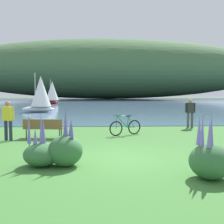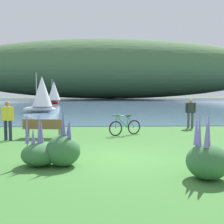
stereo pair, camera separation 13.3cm
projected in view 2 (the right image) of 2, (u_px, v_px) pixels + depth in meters
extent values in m
plane|color=#3D7533|center=(118.00, 158.00, 8.91)|extent=(200.00, 200.00, 0.00)
cube|color=#5B7F9E|center=(107.00, 102.00, 56.74)|extent=(180.00, 80.00, 0.04)
ellipsoid|color=#42663D|center=(109.00, 69.00, 79.51)|extent=(94.97, 28.00, 16.67)
cube|color=brown|center=(44.00, 128.00, 12.79)|extent=(1.83, 0.63, 0.05)
cube|color=brown|center=(42.00, 124.00, 12.57)|extent=(1.80, 0.19, 0.40)
cylinder|color=#2D2D33|center=(29.00, 132.00, 13.02)|extent=(0.05, 0.05, 0.45)
cylinder|color=#2D2D33|center=(61.00, 132.00, 12.93)|extent=(0.05, 0.05, 0.45)
cylinder|color=#2D2D33|center=(26.00, 133.00, 12.69)|extent=(0.05, 0.05, 0.45)
cylinder|color=#2D2D33|center=(59.00, 134.00, 12.60)|extent=(0.05, 0.05, 0.45)
torus|color=black|center=(116.00, 129.00, 13.29)|extent=(0.67, 0.39, 0.72)
torus|color=black|center=(134.00, 127.00, 13.80)|extent=(0.67, 0.39, 0.72)
cylinder|color=#1E8C4C|center=(122.00, 122.00, 13.44)|extent=(0.56, 0.32, 0.61)
cylinder|color=#1E8C4C|center=(122.00, 116.00, 13.43)|extent=(0.60, 0.34, 0.09)
cylinder|color=#1E8C4C|center=(127.00, 122.00, 13.60)|extent=(0.13, 0.10, 0.54)
cylinder|color=#1E8C4C|center=(130.00, 127.00, 13.70)|extent=(0.39, 0.22, 0.05)
cylinder|color=#1E8C4C|center=(131.00, 122.00, 13.70)|extent=(0.34, 0.20, 0.56)
cylinder|color=#1E8C4C|center=(116.00, 122.00, 13.28)|extent=(0.09, 0.07, 0.60)
cube|color=black|center=(128.00, 116.00, 13.59)|extent=(0.26, 0.20, 0.05)
cylinder|color=black|center=(117.00, 115.00, 13.27)|extent=(0.44, 0.24, 0.02)
cylinder|color=#4C4C51|center=(188.00, 121.00, 16.15)|extent=(0.14, 0.14, 0.88)
cylinder|color=#4C4C51|center=(192.00, 121.00, 16.17)|extent=(0.14, 0.14, 0.88)
cube|color=#2D2D33|center=(191.00, 108.00, 16.10)|extent=(0.39, 0.24, 0.60)
sphere|color=tan|center=(191.00, 101.00, 16.07)|extent=(0.22, 0.22, 0.22)
cylinder|color=#2D2D33|center=(186.00, 108.00, 16.09)|extent=(0.09, 0.09, 0.56)
cylinder|color=#2D2D33|center=(195.00, 108.00, 16.12)|extent=(0.09, 0.09, 0.56)
cylinder|color=#282D47|center=(6.00, 130.00, 12.09)|extent=(0.14, 0.14, 0.88)
cylinder|color=#282D47|center=(10.00, 131.00, 12.02)|extent=(0.14, 0.14, 0.88)
cube|color=yellow|center=(8.00, 113.00, 12.00)|extent=(0.43, 0.33, 0.60)
sphere|color=#9E7051|center=(7.00, 104.00, 11.97)|extent=(0.22, 0.22, 0.22)
cylinder|color=yellow|center=(3.00, 113.00, 12.08)|extent=(0.09, 0.09, 0.56)
cylinder|color=yellow|center=(13.00, 114.00, 11.92)|extent=(0.09, 0.09, 0.56)
ellipsoid|color=#386B3D|center=(208.00, 162.00, 6.75)|extent=(1.03, 1.03, 0.86)
cylinder|color=#386B3D|center=(196.00, 147.00, 6.90)|extent=(0.02, 0.02, 0.12)
cone|color=#8470D1|center=(197.00, 130.00, 6.87)|extent=(0.15, 0.15, 0.74)
cylinder|color=#386B3D|center=(206.00, 150.00, 6.54)|extent=(0.02, 0.02, 0.12)
cone|color=#8470D1|center=(206.00, 134.00, 6.52)|extent=(0.12, 0.12, 0.64)
cylinder|color=#386B3D|center=(208.00, 149.00, 6.69)|extent=(0.02, 0.02, 0.12)
cone|color=#8470D1|center=(208.00, 129.00, 6.65)|extent=(0.12, 0.12, 0.87)
cylinder|color=#386B3D|center=(199.00, 149.00, 6.72)|extent=(0.02, 0.02, 0.12)
cone|color=#8470D1|center=(200.00, 129.00, 6.69)|extent=(0.11, 0.11, 0.87)
ellipsoid|color=#386B3D|center=(40.00, 154.00, 7.98)|extent=(1.05, 1.05, 0.66)
cylinder|color=#386B3D|center=(39.00, 145.00, 7.96)|extent=(0.02, 0.02, 0.12)
cone|color=#7A6BC6|center=(39.00, 128.00, 7.92)|extent=(0.12, 0.12, 0.87)
cylinder|color=#386B3D|center=(27.00, 145.00, 7.95)|extent=(0.02, 0.02, 0.12)
cone|color=#7A6BC6|center=(27.00, 128.00, 7.91)|extent=(0.11, 0.11, 0.89)
cylinder|color=#386B3D|center=(33.00, 146.00, 7.90)|extent=(0.02, 0.02, 0.12)
cone|color=#7A6BC6|center=(33.00, 136.00, 7.88)|extent=(0.12, 0.12, 0.46)
cylinder|color=#386B3D|center=(41.00, 145.00, 7.98)|extent=(0.02, 0.02, 0.12)
cone|color=#7A6BC6|center=(41.00, 131.00, 7.95)|extent=(0.14, 0.14, 0.72)
ellipsoid|color=#386B3D|center=(63.00, 151.00, 7.94)|extent=(0.98, 0.98, 0.89)
cylinder|color=#386B3D|center=(64.00, 139.00, 7.91)|extent=(0.02, 0.02, 0.12)
cone|color=#6B5BB7|center=(63.00, 122.00, 7.88)|extent=(0.14, 0.14, 0.89)
cylinder|color=#386B3D|center=(68.00, 139.00, 7.99)|extent=(0.02, 0.02, 0.12)
cone|color=#6B5BB7|center=(68.00, 129.00, 7.97)|extent=(0.14, 0.14, 0.46)
cylinder|color=#386B3D|center=(70.00, 140.00, 7.78)|extent=(0.02, 0.02, 0.12)
cone|color=#6B5BB7|center=(69.00, 128.00, 7.76)|extent=(0.11, 0.11, 0.54)
cylinder|color=#386B3D|center=(63.00, 139.00, 7.92)|extent=(0.02, 0.02, 0.12)
cone|color=#6B5BB7|center=(62.00, 129.00, 7.90)|extent=(0.10, 0.10, 0.46)
ellipsoid|color=#B22323|center=(53.00, 102.00, 47.01)|extent=(3.05, 3.30, 0.62)
cylinder|color=#B2B2B2|center=(52.00, 90.00, 47.06)|extent=(0.09, 0.09, 3.52)
cone|color=white|center=(54.00, 91.00, 46.63)|extent=(2.95, 2.95, 3.16)
ellipsoid|color=white|center=(39.00, 109.00, 28.22)|extent=(3.44, 1.26, 0.59)
cylinder|color=#B2B2B2|center=(36.00, 90.00, 28.10)|extent=(0.08, 0.08, 3.37)
cone|color=white|center=(42.00, 91.00, 28.07)|extent=(2.18, 2.18, 3.03)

